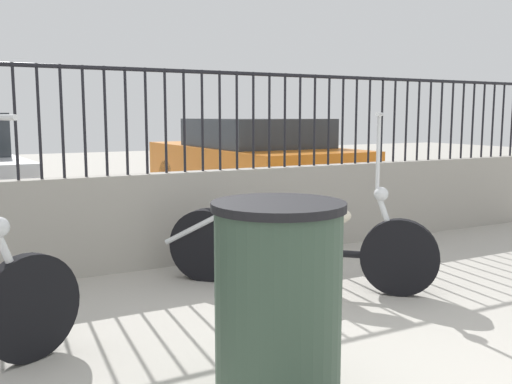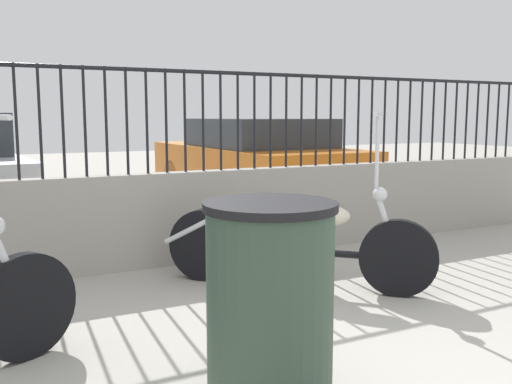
{
  "view_description": "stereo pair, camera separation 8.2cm",
  "coord_description": "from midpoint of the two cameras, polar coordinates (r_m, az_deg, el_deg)",
  "views": [
    {
      "loc": [
        -1.8,
        -1.73,
        1.36
      ],
      "look_at": [
        0.53,
        2.62,
        0.7
      ],
      "focal_mm": 40.0,
      "sensor_mm": 36.0,
      "label": 1
    },
    {
      "loc": [
        -1.73,
        -1.77,
        1.36
      ],
      "look_at": [
        0.53,
        2.62,
        0.7
      ],
      "focal_mm": 40.0,
      "sensor_mm": 36.0,
      "label": 2
    }
  ],
  "objects": [
    {
      "name": "low_wall",
      "position": [
        5.32,
        -8.37,
        -2.6
      ],
      "size": [
        9.26,
        0.18,
        0.85
      ],
      "color": "#9E998E",
      "rests_on": "ground_plane"
    },
    {
      "name": "fence_railing",
      "position": [
        5.24,
        -8.58,
        8.49
      ],
      "size": [
        9.26,
        0.04,
        0.93
      ],
      "color": "black",
      "rests_on": "low_wall"
    },
    {
      "name": "motorcycle_black",
      "position": [
        4.57,
        2.37,
        -4.9
      ],
      "size": [
        1.68,
        1.62,
        1.39
      ],
      "rotation": [
        0.0,
        0.0,
        -0.77
      ],
      "color": "black",
      "rests_on": "ground_plane"
    },
    {
      "name": "trash_bin",
      "position": [
        2.74,
        1.35,
        -11.01
      ],
      "size": [
        0.63,
        0.63,
        0.97
      ],
      "color": "#334738",
      "rests_on": "ground_plane"
    },
    {
      "name": "car_orange",
      "position": [
        8.63,
        -0.86,
        3.08
      ],
      "size": [
        1.81,
        4.14,
        1.32
      ],
      "rotation": [
        0.0,
        0.0,
        1.59
      ],
      "color": "black",
      "rests_on": "ground_plane"
    }
  ]
}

